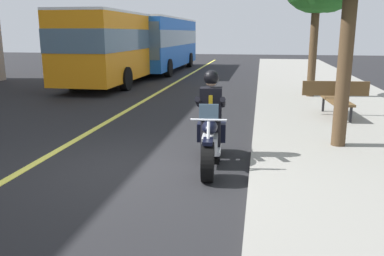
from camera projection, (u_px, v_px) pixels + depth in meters
The scene contains 7 objects.
ground_plane at pixel (137, 170), 7.23m from camera, with size 80.00×80.00×0.00m, color black.
lane_center_stripe at pixel (35, 163), 7.56m from camera, with size 60.00×0.16×0.01m, color #E5DB4C.
motorcycle_main at pixel (210, 141), 7.40m from camera, with size 2.22×0.70×1.26m.
rider_main at pixel (211, 108), 7.44m from camera, with size 0.65×0.58×1.74m.
bus_near at pixel (162, 41), 25.53m from camera, with size 11.05×2.70×3.30m.
bus_far at pixel (123, 44), 19.98m from camera, with size 11.05×2.70×3.30m.
bench_sidewalk at pixel (336, 96), 11.02m from camera, with size 1.83×1.80×0.95m.
Camera 1 is at (6.60, 2.12, 2.40)m, focal length 37.61 mm.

